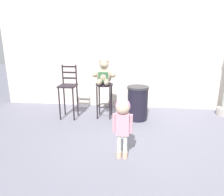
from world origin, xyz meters
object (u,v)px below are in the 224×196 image
(teddy_bear, at_px, (104,75))
(child_walking, at_px, (123,116))
(trash_bin, at_px, (138,103))
(bar_chair_empty, at_px, (68,89))
(bar_stool_with_teddy, at_px, (104,94))

(teddy_bear, relative_size, child_walking, 0.59)
(teddy_bear, xyz_separation_m, child_walking, (0.53, -1.68, -0.32))
(teddy_bear, relative_size, trash_bin, 0.72)
(trash_bin, distance_m, bar_chair_empty, 1.61)
(bar_stool_with_teddy, distance_m, child_walking, 1.79)
(child_walking, height_order, bar_chair_empty, bar_chair_empty)
(bar_stool_with_teddy, height_order, teddy_bear, teddy_bear)
(bar_stool_with_teddy, relative_size, teddy_bear, 1.45)
(trash_bin, bearing_deg, teddy_bear, 178.31)
(bar_stool_with_teddy, distance_m, bar_chair_empty, 0.83)
(teddy_bear, distance_m, bar_chair_empty, 0.88)
(bar_stool_with_teddy, xyz_separation_m, child_walking, (0.53, -1.70, 0.11))
(bar_stool_with_teddy, bearing_deg, trash_bin, -3.79)
(child_walking, bearing_deg, bar_chair_empty, 66.94)
(trash_bin, bearing_deg, child_walking, -98.05)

